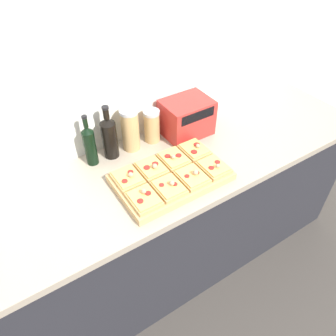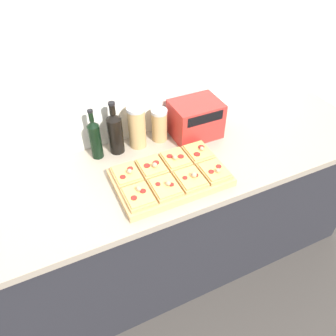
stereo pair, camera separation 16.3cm
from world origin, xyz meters
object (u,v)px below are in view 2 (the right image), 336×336
at_px(cutting_board, 171,178).
at_px(grain_jar_short, 159,125).
at_px(wine_bottle, 115,132).
at_px(grain_jar_tall, 137,127).
at_px(toaster_oven, 196,119).
at_px(olive_oil_bottle, 95,138).

relative_size(cutting_board, grain_jar_short, 2.85).
xyz_separation_m(cutting_board, wine_bottle, (-0.17, 0.34, 0.11)).
bearing_deg(wine_bottle, grain_jar_short, 0.00).
distance_m(grain_jar_tall, toaster_oven, 0.34).
xyz_separation_m(grain_jar_tall, toaster_oven, (0.34, -0.05, -0.02)).
distance_m(wine_bottle, toaster_oven, 0.47).
relative_size(cutting_board, grain_jar_tall, 2.25).
relative_size(cutting_board, olive_oil_bottle, 1.90).
xyz_separation_m(cutting_board, olive_oil_bottle, (-0.28, 0.34, 0.10)).
bearing_deg(olive_oil_bottle, wine_bottle, 0.00).
relative_size(wine_bottle, toaster_oven, 1.03).
distance_m(olive_oil_bottle, toaster_oven, 0.58).
bearing_deg(grain_jar_short, wine_bottle, 180.00).
bearing_deg(grain_jar_tall, toaster_oven, -7.52).
xyz_separation_m(wine_bottle, toaster_oven, (0.46, -0.05, -0.02)).
bearing_deg(wine_bottle, toaster_oven, -5.54).
distance_m(cutting_board, grain_jar_tall, 0.36).
bearing_deg(wine_bottle, olive_oil_bottle, 180.00).
bearing_deg(toaster_oven, cutting_board, -135.27).
distance_m(cutting_board, toaster_oven, 0.43).
height_order(grain_jar_short, toaster_oven, toaster_oven).
xyz_separation_m(olive_oil_bottle, wine_bottle, (0.11, 0.00, 0.01)).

